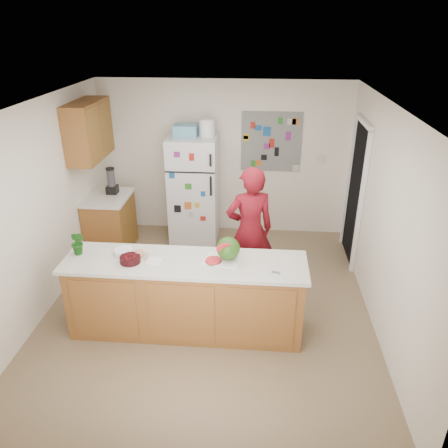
# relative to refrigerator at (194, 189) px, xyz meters

# --- Properties ---
(floor) EXTENTS (4.00, 4.50, 0.02)m
(floor) POSITION_rel_refrigerator_xyz_m (0.45, -1.88, -0.86)
(floor) COLOR brown
(floor) RESTS_ON ground
(wall_back) EXTENTS (4.00, 0.02, 2.50)m
(wall_back) POSITION_rel_refrigerator_xyz_m (0.45, 0.38, 0.40)
(wall_back) COLOR beige
(wall_back) RESTS_ON ground
(wall_left) EXTENTS (0.02, 4.50, 2.50)m
(wall_left) POSITION_rel_refrigerator_xyz_m (-1.56, -1.88, 0.40)
(wall_left) COLOR beige
(wall_left) RESTS_ON ground
(wall_right) EXTENTS (0.02, 4.50, 2.50)m
(wall_right) POSITION_rel_refrigerator_xyz_m (2.46, -1.88, 0.40)
(wall_right) COLOR beige
(wall_right) RESTS_ON ground
(ceiling) EXTENTS (4.00, 4.50, 0.02)m
(ceiling) POSITION_rel_refrigerator_xyz_m (0.45, -1.88, 1.66)
(ceiling) COLOR white
(ceiling) RESTS_ON wall_back
(doorway) EXTENTS (0.03, 0.85, 2.04)m
(doorway) POSITION_rel_refrigerator_xyz_m (2.44, -0.43, 0.17)
(doorway) COLOR black
(doorway) RESTS_ON ground
(peninsula_base) EXTENTS (2.60, 0.62, 0.88)m
(peninsula_base) POSITION_rel_refrigerator_xyz_m (0.25, -2.38, -0.41)
(peninsula_base) COLOR brown
(peninsula_base) RESTS_ON floor
(peninsula_top) EXTENTS (2.68, 0.70, 0.04)m
(peninsula_top) POSITION_rel_refrigerator_xyz_m (0.25, -2.38, 0.05)
(peninsula_top) COLOR silver
(peninsula_top) RESTS_ON peninsula_base
(side_counter_base) EXTENTS (0.60, 0.80, 0.86)m
(side_counter_base) POSITION_rel_refrigerator_xyz_m (-1.24, -0.53, -0.42)
(side_counter_base) COLOR brown
(side_counter_base) RESTS_ON floor
(side_counter_top) EXTENTS (0.64, 0.84, 0.04)m
(side_counter_top) POSITION_rel_refrigerator_xyz_m (-1.24, -0.53, 0.03)
(side_counter_top) COLOR silver
(side_counter_top) RESTS_ON side_counter_base
(upper_cabinets) EXTENTS (0.35, 1.00, 0.80)m
(upper_cabinets) POSITION_rel_refrigerator_xyz_m (-1.37, -0.58, 1.05)
(upper_cabinets) COLOR brown
(upper_cabinets) RESTS_ON wall_left
(refrigerator) EXTENTS (0.75, 0.70, 1.70)m
(refrigerator) POSITION_rel_refrigerator_xyz_m (0.00, 0.00, 0.00)
(refrigerator) COLOR silver
(refrigerator) RESTS_ON floor
(fridge_top_bin) EXTENTS (0.35, 0.28, 0.18)m
(fridge_top_bin) POSITION_rel_refrigerator_xyz_m (-0.10, 0.00, 0.94)
(fridge_top_bin) COLOR #5999B2
(fridge_top_bin) RESTS_ON refrigerator
(photo_collage) EXTENTS (0.95, 0.01, 0.95)m
(photo_collage) POSITION_rel_refrigerator_xyz_m (1.20, 0.36, 0.70)
(photo_collage) COLOR slate
(photo_collage) RESTS_ON wall_back
(person) EXTENTS (0.71, 0.57, 1.71)m
(person) POSITION_rel_refrigerator_xyz_m (0.93, -1.43, 0.01)
(person) COLOR maroon
(person) RESTS_ON floor
(blender_appliance) EXTENTS (0.12, 0.12, 0.38)m
(blender_appliance) POSITION_rel_refrigerator_xyz_m (-1.19, -0.41, 0.24)
(blender_appliance) COLOR black
(blender_appliance) RESTS_ON side_counter_top
(cutting_board) EXTENTS (0.45, 0.38, 0.01)m
(cutting_board) POSITION_rel_refrigerator_xyz_m (0.66, -2.33, 0.08)
(cutting_board) COLOR white
(cutting_board) RESTS_ON peninsula_top
(watermelon) EXTENTS (0.26, 0.26, 0.26)m
(watermelon) POSITION_rel_refrigerator_xyz_m (0.72, -2.31, 0.21)
(watermelon) COLOR #2A5712
(watermelon) RESTS_ON cutting_board
(watermelon_slice) EXTENTS (0.17, 0.17, 0.02)m
(watermelon_slice) POSITION_rel_refrigerator_xyz_m (0.57, -2.38, 0.09)
(watermelon_slice) COLOR #D62343
(watermelon_slice) RESTS_ON cutting_board
(cherry_bowl) EXTENTS (0.26, 0.26, 0.07)m
(cherry_bowl) POSITION_rel_refrigerator_xyz_m (-0.33, -2.45, 0.11)
(cherry_bowl) COLOR black
(cherry_bowl) RESTS_ON peninsula_top
(white_bowl) EXTENTS (0.23, 0.23, 0.06)m
(white_bowl) POSITION_rel_refrigerator_xyz_m (-0.46, -2.28, 0.10)
(white_bowl) COLOR white
(white_bowl) RESTS_ON peninsula_top
(cobalt_bowl) EXTENTS (0.16, 0.16, 0.05)m
(cobalt_bowl) POSITION_rel_refrigerator_xyz_m (-0.29, -2.46, 0.10)
(cobalt_bowl) COLOR navy
(cobalt_bowl) RESTS_ON peninsula_top
(plate) EXTENTS (0.27, 0.27, 0.02)m
(plate) POSITION_rel_refrigerator_xyz_m (-0.26, -2.34, 0.08)
(plate) COLOR #C2BA96
(plate) RESTS_ON peninsula_top
(paper_towel) EXTENTS (0.17, 0.16, 0.02)m
(paper_towel) POSITION_rel_refrigerator_xyz_m (-0.07, -2.42, 0.08)
(paper_towel) COLOR white
(paper_towel) RESTS_ON peninsula_top
(keys) EXTENTS (0.09, 0.06, 0.01)m
(keys) POSITION_rel_refrigerator_xyz_m (1.24, -2.54, 0.08)
(keys) COLOR gray
(keys) RESTS_ON peninsula_top
(potted_plant) EXTENTS (0.20, 0.18, 0.29)m
(potted_plant) POSITION_rel_refrigerator_xyz_m (-0.95, -2.33, 0.21)
(potted_plant) COLOR #0E3F0F
(potted_plant) RESTS_ON peninsula_top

